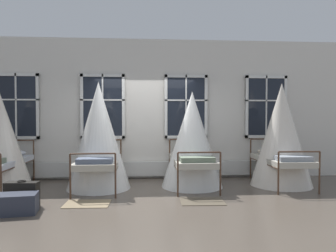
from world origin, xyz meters
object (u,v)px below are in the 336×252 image
Objects in this scene: cot_fourth at (281,136)px; suitcase_dark at (22,194)px; cot_third at (192,140)px; travel_trunk at (16,204)px; cot_second at (99,137)px.

suitcase_dark is (-5.24, -1.39, -0.91)m from cot_fourth.
cot_third is at bearing 28.43° from suitcase_dark.
cot_fourth is 5.57m from travel_trunk.
cot_third is 0.91× the size of cot_fourth.
cot_fourth reaches higher than travel_trunk.
suitcase_dark is at bearing 105.87° from cot_fourth.
suitcase_dark reaches higher than travel_trunk.
cot_second is at bearing 90.75° from cot_third.
suitcase_dark is (-1.13, -1.38, -0.91)m from cot_second.
cot_third is 2.05m from cot_fourth.
suitcase_dark is at bearing 113.49° from cot_third.
cot_third is 3.72m from travel_trunk.
travel_trunk is at bearing -78.19° from suitcase_dark.
cot_third is at bearing 90.10° from cot_fourth.
cot_fourth is 3.64× the size of travel_trunk.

